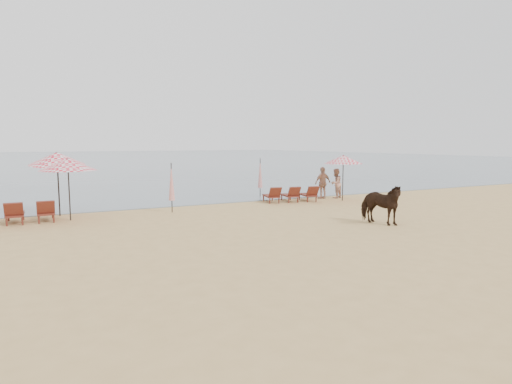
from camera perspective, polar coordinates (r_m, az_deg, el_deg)
ground at (r=11.14m, az=11.86°, el=-8.26°), size 120.00×120.00×0.00m
sea at (r=88.67m, az=-22.59°, el=4.21°), size 160.00×140.00×0.06m
lounger_cluster_right at (r=20.58m, az=4.68°, el=-0.31°), size 2.67×1.90×0.53m
umbrella_open_left_a at (r=16.92m, az=-23.80°, el=3.35°), size 2.00×2.00×2.27m
umbrella_open_left_b at (r=18.12m, az=-25.00°, el=4.06°), size 2.02×2.06×2.57m
umbrella_open_right at (r=21.31m, az=11.57°, el=4.27°), size 1.84×1.84×2.25m
umbrella_closed_left at (r=17.69m, az=-11.20°, el=1.32°), size 0.25×0.25×2.03m
umbrella_closed_right at (r=22.30m, az=0.56°, el=2.50°), size 0.25×0.25×2.03m
cow at (r=15.46m, az=16.20°, el=-1.56°), size 1.23×1.83×1.42m
beachgoer_right_a at (r=22.38m, az=10.58°, el=1.15°), size 0.91×0.82×1.52m
beachgoer_right_b at (r=21.99m, az=8.90°, el=1.22°), size 0.97×0.45×1.62m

